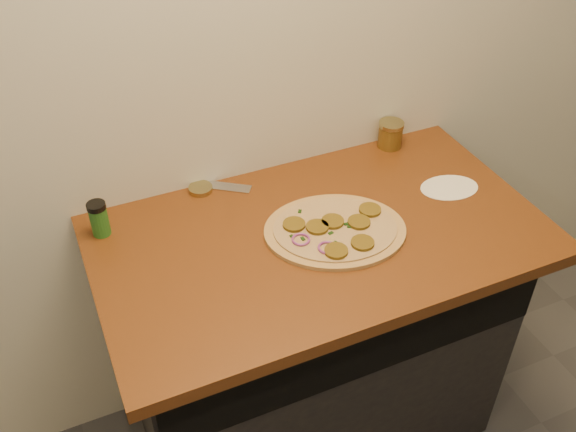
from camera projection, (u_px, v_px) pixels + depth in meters
name	position (u px, v px, depth m)	size (l,w,h in m)	color
cabinet	(311.00, 338.00, 2.03)	(1.10, 0.60, 0.86)	black
countertop	(319.00, 237.00, 1.73)	(1.20, 0.70, 0.04)	#643013
pizza	(335.00, 230.00, 1.70)	(0.47, 0.47, 0.03)	tan
chefs_knife	(194.00, 182.00, 1.88)	(0.25, 0.19, 0.02)	#B7BAC1
mason_jar_lid	(201.00, 189.00, 1.85)	(0.07, 0.07, 0.01)	#9B8F5A
salsa_jar	(390.00, 134.00, 2.01)	(0.08, 0.08, 0.09)	maroon
spice_shaker	(99.00, 219.00, 1.67)	(0.05, 0.05, 0.10)	#24601E
flour_spill	(449.00, 188.00, 1.86)	(0.17, 0.17, 0.00)	white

